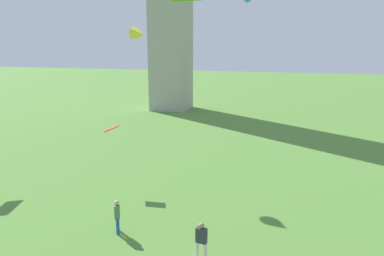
# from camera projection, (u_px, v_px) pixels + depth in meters

# --- Properties ---
(person_0) EXTENTS (0.42, 0.50, 1.67)m
(person_0) POSITION_uv_depth(u_px,v_px,m) (117.00, 214.00, 17.34)
(person_0) COLOR #235693
(person_0) RESTS_ON ground_plane
(person_2) EXTENTS (0.52, 0.34, 1.71)m
(person_2) POSITION_uv_depth(u_px,v_px,m) (201.00, 239.00, 15.09)
(person_2) COLOR silver
(person_2) RESTS_ON ground_plane
(kite_flying_0) EXTENTS (1.08, 0.96, 0.43)m
(kite_flying_0) POSITION_uv_depth(u_px,v_px,m) (112.00, 128.00, 23.12)
(kite_flying_0) COLOR red
(kite_flying_2) EXTENTS (1.61, 1.49, 1.03)m
(kite_flying_2) POSITION_uv_depth(u_px,v_px,m) (139.00, 34.00, 24.98)
(kite_flying_2) COLOR yellow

